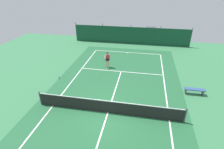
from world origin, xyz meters
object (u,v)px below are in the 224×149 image
Objects in this scene: water_bottle at (59,77)px; courtside_bench at (195,90)px; tennis_ball_near_player at (97,73)px; parked_car at (151,34)px; tennis_player at (107,59)px; tennis_net at (108,107)px; tennis_ball_midcourt at (106,51)px.

courtside_bench is at bearing -1.78° from water_bottle.
parked_car is (5.15, 12.97, 0.81)m from tennis_ball_near_player.
parked_car is at bearing -121.05° from tennis_player.
courtside_bench is at bearing -13.16° from tennis_ball_near_player.
courtside_bench is (7.87, -3.63, -0.59)m from tennis_player.
tennis_net is 42.17× the size of water_bottle.
parked_car is (2.87, 18.49, 0.33)m from tennis_net.
tennis_net is 12.07m from tennis_ball_midcourt.
water_bottle is at bearing 54.23° from parked_car.
water_bottle reaches higher than tennis_ball_near_player.
water_bottle is at bearing -109.05° from tennis_ball_midcourt.
tennis_ball_midcourt is 0.04× the size of courtside_bench.
tennis_net reaches higher than courtside_bench.
tennis_player is at bearing 155.21° from courtside_bench.
tennis_net reaches higher than water_bottle.
parked_car reaches higher than water_bottle.
tennis_ball_midcourt is at bearing 70.95° from water_bottle.
tennis_player is 24.85× the size of tennis_ball_midcourt.
courtside_bench is at bearing 29.17° from tennis_net.
tennis_ball_midcourt is at bearing 103.27° from tennis_net.
tennis_player is at bearing 66.31° from tennis_ball_near_player.
tennis_net is at bearing -35.36° from water_bottle.
tennis_player is at bearing 62.65° from parked_car.
tennis_player is 12.17m from parked_car.
water_bottle is (-3.92, -3.27, -0.84)m from tennis_player.
parked_car is at bearing 102.92° from courtside_bench.
tennis_ball_midcourt is at bearing 44.12° from parked_car.
tennis_ball_near_player is at bearing -85.43° from tennis_ball_midcourt.
water_bottle reaches higher than tennis_ball_midcourt.
tennis_player is 5.17m from water_bottle.
courtside_bench is 11.80m from water_bottle.
tennis_ball_near_player is at bearing 27.07° from water_bottle.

